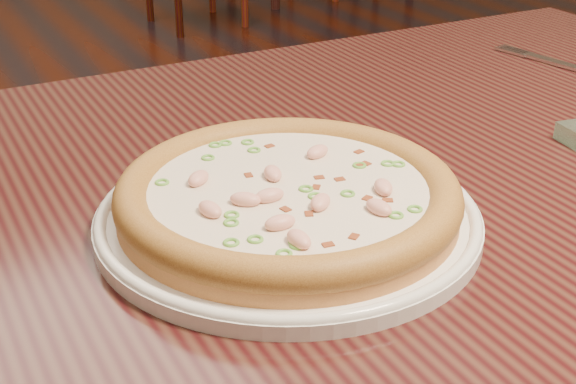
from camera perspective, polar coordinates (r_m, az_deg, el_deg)
name	(u,v)px	position (r m, az deg, el deg)	size (l,w,h in m)	color
hero_table	(373,264)	(0.79, 6.05, -5.11)	(1.20, 0.80, 0.75)	black
plate	(288,216)	(0.65, 0.00, -1.69)	(0.31, 0.31, 0.02)	white
pizza	(288,195)	(0.64, 0.00, -0.25)	(0.28, 0.28, 0.03)	#C9883B
fork	(558,63)	(1.10, 18.65, 8.68)	(0.05, 0.18, 0.00)	silver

